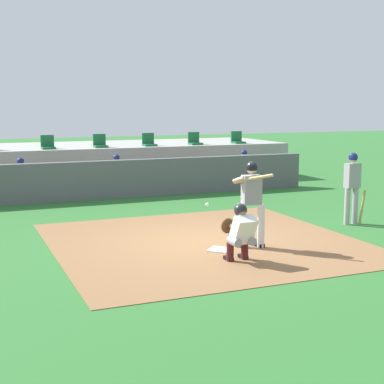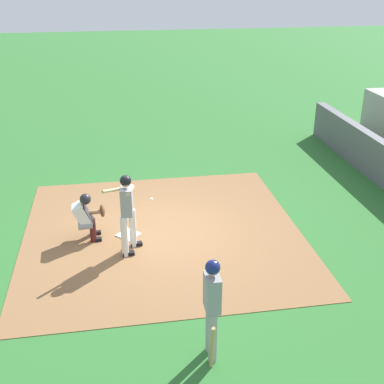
# 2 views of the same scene
# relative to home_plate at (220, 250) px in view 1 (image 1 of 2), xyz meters

# --- Properties ---
(ground_plane) EXTENTS (80.00, 80.00, 0.00)m
(ground_plane) POSITION_rel_home_plate_xyz_m (0.00, 0.80, -0.02)
(ground_plane) COLOR #2D6B2D
(dirt_infield) EXTENTS (6.40, 6.40, 0.01)m
(dirt_infield) POSITION_rel_home_plate_xyz_m (0.00, 0.80, -0.02)
(dirt_infield) COLOR olive
(dirt_infield) RESTS_ON ground
(home_plate) EXTENTS (0.62, 0.62, 0.02)m
(home_plate) POSITION_rel_home_plate_xyz_m (0.00, 0.00, 0.00)
(home_plate) COLOR white
(home_plate) RESTS_ON dirt_infield
(batter_at_plate) EXTENTS (0.65, 0.80, 1.80)m
(batter_at_plate) POSITION_rel_home_plate_xyz_m (0.69, -0.00, 1.01)
(batter_at_plate) COLOR silver
(batter_at_plate) RESTS_ON ground
(catcher_crouched) EXTENTS (0.49, 1.83, 1.13)m
(catcher_crouched) POSITION_rel_home_plate_xyz_m (-0.02, -0.89, 0.59)
(catcher_crouched) COLOR gray
(catcher_crouched) RESTS_ON ground
(on_deck_batter) EXTENTS (0.58, 0.23, 1.79)m
(on_deck_batter) POSITION_rel_home_plate_xyz_m (4.13, 1.12, 1.00)
(on_deck_batter) COLOR #99999E
(on_deck_batter) RESTS_ON ground
(dugout_wall) EXTENTS (13.00, 0.30, 1.20)m
(dugout_wall) POSITION_rel_home_plate_xyz_m (0.00, 7.30, 0.58)
(dugout_wall) COLOR #59595E
(dugout_wall) RESTS_ON ground
(dugout_bench) EXTENTS (11.80, 0.44, 0.45)m
(dugout_bench) POSITION_rel_home_plate_xyz_m (0.00, 8.30, 0.20)
(dugout_bench) COLOR olive
(dugout_bench) RESTS_ON ground
(dugout_player_0) EXTENTS (0.49, 0.70, 1.30)m
(dugout_player_0) POSITION_rel_home_plate_xyz_m (-3.00, 8.14, 0.65)
(dugout_player_0) COLOR #939399
(dugout_player_0) RESTS_ON ground
(dugout_player_1) EXTENTS (0.49, 0.70, 1.30)m
(dugout_player_1) POSITION_rel_home_plate_xyz_m (0.08, 8.14, 0.65)
(dugout_player_1) COLOR #939399
(dugout_player_1) RESTS_ON ground
(dugout_player_2) EXTENTS (0.49, 0.70, 1.30)m
(dugout_player_2) POSITION_rel_home_plate_xyz_m (4.87, 8.14, 0.65)
(dugout_player_2) COLOR #939399
(dugout_player_2) RESTS_ON ground
(stands_platform) EXTENTS (15.00, 4.40, 1.40)m
(stands_platform) POSITION_rel_home_plate_xyz_m (0.00, 11.70, 0.68)
(stands_platform) COLOR #9E9E99
(stands_platform) RESTS_ON ground
(stadium_seat_2) EXTENTS (0.46, 0.46, 0.48)m
(stadium_seat_2) POSITION_rel_home_plate_xyz_m (-1.86, 10.18, 1.51)
(stadium_seat_2) COLOR #196033
(stadium_seat_2) RESTS_ON stands_platform
(stadium_seat_3) EXTENTS (0.46, 0.46, 0.48)m
(stadium_seat_3) POSITION_rel_home_plate_xyz_m (0.00, 10.18, 1.51)
(stadium_seat_3) COLOR #196033
(stadium_seat_3) RESTS_ON stands_platform
(stadium_seat_4) EXTENTS (0.46, 0.46, 0.48)m
(stadium_seat_4) POSITION_rel_home_plate_xyz_m (1.86, 10.18, 1.51)
(stadium_seat_4) COLOR #196033
(stadium_seat_4) RESTS_ON stands_platform
(stadium_seat_5) EXTENTS (0.46, 0.46, 0.48)m
(stadium_seat_5) POSITION_rel_home_plate_xyz_m (3.71, 10.18, 1.51)
(stadium_seat_5) COLOR #196033
(stadium_seat_5) RESTS_ON stands_platform
(stadium_seat_6) EXTENTS (0.46, 0.46, 0.48)m
(stadium_seat_6) POSITION_rel_home_plate_xyz_m (5.57, 10.18, 1.51)
(stadium_seat_6) COLOR #196033
(stadium_seat_6) RESTS_ON stands_platform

